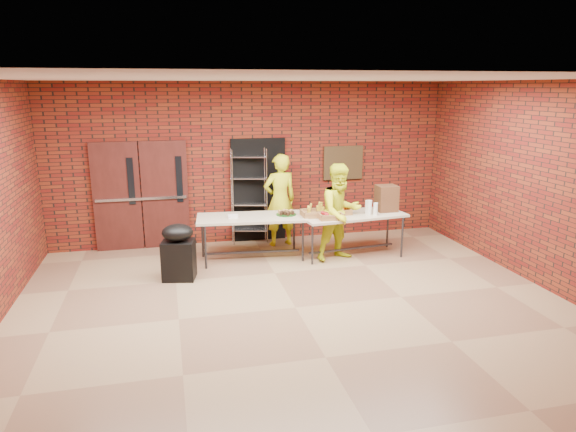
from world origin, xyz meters
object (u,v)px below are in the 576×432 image
at_px(wire_rack, 249,196).
at_px(volunteer_man, 340,212).
at_px(coffee_dispenser, 386,198).
at_px(table_right, 353,218).
at_px(volunteer_woman, 280,200).
at_px(covered_grill, 178,252).
at_px(table_left, 252,220).

height_order(wire_rack, volunteer_man, wire_rack).
relative_size(coffee_dispenser, volunteer_man, 0.28).
distance_m(table_right, coffee_dispenser, 0.78).
distance_m(wire_rack, volunteer_man, 2.02).
height_order(wire_rack, volunteer_woman, wire_rack).
bearing_deg(coffee_dispenser, wire_rack, 154.29).
xyz_separation_m(wire_rack, covered_grill, (-1.47, -1.75, -0.49)).
bearing_deg(table_right, volunteer_man, -159.80).
bearing_deg(volunteer_man, wire_rack, 119.79).
height_order(wire_rack, table_right, wire_rack).
bearing_deg(wire_rack, table_left, -83.09).
distance_m(table_right, covered_grill, 3.25).
distance_m(coffee_dispenser, volunteer_man, 1.04).
distance_m(covered_grill, volunteer_woman, 2.54).
xyz_separation_m(table_left, volunteer_woman, (0.69, 0.75, 0.17)).
bearing_deg(covered_grill, coffee_dispenser, 20.57).
bearing_deg(wire_rack, volunteer_man, -30.78).
bearing_deg(table_left, volunteer_woman, 53.01).
bearing_deg(volunteer_man, coffee_dispenser, -2.02).
bearing_deg(table_left, volunteer_man, -7.55).
height_order(table_right, volunteer_man, volunteer_man).
relative_size(table_right, covered_grill, 2.16).
distance_m(wire_rack, covered_grill, 2.34).
distance_m(wire_rack, table_right, 2.16).
height_order(table_left, coffee_dispenser, coffee_dispenser).
relative_size(wire_rack, volunteer_woman, 1.04).
xyz_separation_m(table_right, covered_grill, (-3.20, -0.49, -0.27)).
height_order(coffee_dispenser, covered_grill, coffee_dispenser).
bearing_deg(covered_grill, table_left, 39.95).
xyz_separation_m(volunteer_woman, volunteer_man, (0.87, -1.12, -0.03)).
bearing_deg(coffee_dispenser, volunteer_man, -166.41).
relative_size(coffee_dispenser, covered_grill, 0.52).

